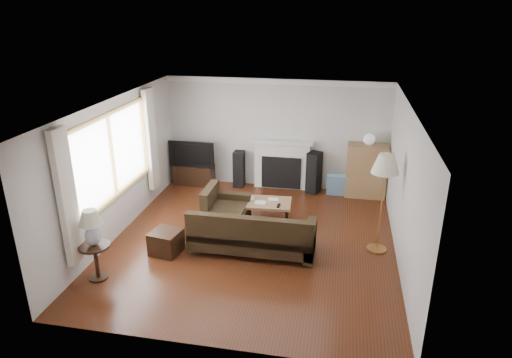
% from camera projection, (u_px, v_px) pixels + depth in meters
% --- Properties ---
extents(room, '(5.10, 5.60, 2.54)m').
position_uv_depth(room, '(253.00, 177.00, 7.80)').
color(room, '#4B2110').
rests_on(room, ground).
extents(window, '(0.12, 2.74, 1.54)m').
position_uv_depth(window, '(113.00, 156.00, 7.94)').
color(window, olive).
rests_on(window, room).
extents(curtain_near, '(0.10, 0.35, 2.10)m').
position_uv_depth(curtain_near, '(67.00, 198.00, 6.59)').
color(curtain_near, silver).
rests_on(curtain_near, room).
extents(curtain_far, '(0.10, 0.35, 2.10)m').
position_uv_depth(curtain_far, '(151.00, 140.00, 9.37)').
color(curtain_far, silver).
rests_on(curtain_far, room).
extents(fireplace, '(1.40, 0.26, 1.15)m').
position_uv_depth(fireplace, '(282.00, 164.00, 10.43)').
color(fireplace, white).
rests_on(fireplace, room).
extents(tv_stand, '(0.92, 0.41, 0.46)m').
position_uv_depth(tv_stand, '(194.00, 175.00, 10.79)').
color(tv_stand, black).
rests_on(tv_stand, ground).
extents(television, '(1.07, 0.14, 0.62)m').
position_uv_depth(television, '(193.00, 153.00, 10.60)').
color(television, black).
rests_on(television, tv_stand).
extents(speaker_left, '(0.24, 0.29, 0.85)m').
position_uv_depth(speaker_left, '(239.00, 169.00, 10.58)').
color(speaker_left, black).
rests_on(speaker_left, ground).
extents(speaker_right, '(0.36, 0.39, 0.94)m').
position_uv_depth(speaker_right, '(314.00, 172.00, 10.23)').
color(speaker_right, black).
rests_on(speaker_right, ground).
extents(bookshelf, '(0.87, 0.41, 1.19)m').
position_uv_depth(bookshelf, '(366.00, 171.00, 9.98)').
color(bookshelf, '#987146').
rests_on(bookshelf, ground).
extents(globe_lamp, '(0.24, 0.24, 0.24)m').
position_uv_depth(globe_lamp, '(369.00, 139.00, 9.72)').
color(globe_lamp, white).
rests_on(globe_lamp, bookshelf).
extents(sectional_sofa, '(2.31, 1.69, 0.75)m').
position_uv_depth(sectional_sofa, '(253.00, 232.00, 7.81)').
color(sectional_sofa, black).
rests_on(sectional_sofa, ground).
extents(coffee_table, '(1.19, 0.70, 0.45)m').
position_uv_depth(coffee_table, '(261.00, 212.00, 8.89)').
color(coffee_table, olive).
rests_on(coffee_table, ground).
extents(footstool, '(0.55, 0.55, 0.40)m').
position_uv_depth(footstool, '(166.00, 242.00, 7.83)').
color(footstool, black).
rests_on(footstool, ground).
extents(floor_lamp, '(0.58, 0.58, 1.76)m').
position_uv_depth(floor_lamp, '(381.00, 204.00, 7.66)').
color(floor_lamp, '#A57139').
rests_on(floor_lamp, ground).
extents(side_table, '(0.47, 0.47, 0.59)m').
position_uv_depth(side_table, '(97.00, 262.00, 7.05)').
color(side_table, black).
rests_on(side_table, ground).
extents(table_lamp, '(0.36, 0.36, 0.58)m').
position_uv_depth(table_lamp, '(92.00, 228.00, 6.84)').
color(table_lamp, silver).
rests_on(table_lamp, side_table).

